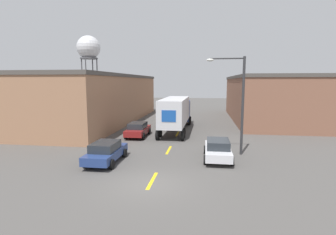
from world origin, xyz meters
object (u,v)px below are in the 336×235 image
water_tower (89,48)px  street_lamp (238,98)px  parked_car_right_near (218,149)px  parked_car_left_far (138,129)px  semi_truck (176,111)px  parked_car_left_near (106,152)px

water_tower → street_lamp: 54.97m
parked_car_right_near → parked_car_left_far: same height
street_lamp → water_tower: bearing=126.1°
semi_truck → parked_car_left_far: semi_truck is taller
water_tower → parked_car_right_near: bearing=-56.2°
semi_truck → parked_car_left_far: bearing=-132.5°
water_tower → street_lamp: size_ratio=2.28×
parked_car_left_near → parked_car_right_near: size_ratio=1.00×
parked_car_left_near → parked_car_left_far: (0.00, 8.88, 0.00)m
street_lamp → parked_car_left_near: bearing=-159.7°
parked_car_left_far → parked_car_right_near: bearing=-42.0°
parked_car_left_far → water_tower: size_ratio=0.26×
parked_car_right_near → parked_car_left_far: (-7.82, 7.03, 0.00)m
parked_car_right_near → semi_truck: bearing=111.3°
parked_car_left_far → semi_truck: bearing=46.9°
parked_car_right_near → street_lamp: 4.27m
parked_car_left_near → parked_car_left_far: size_ratio=1.00×
parked_car_left_near → parked_car_left_far: bearing=90.0°
semi_truck → parked_car_left_near: 13.29m
parked_car_right_near → water_tower: size_ratio=0.26×
parked_car_right_near → water_tower: bearing=123.8°
parked_car_left_near → water_tower: 53.96m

